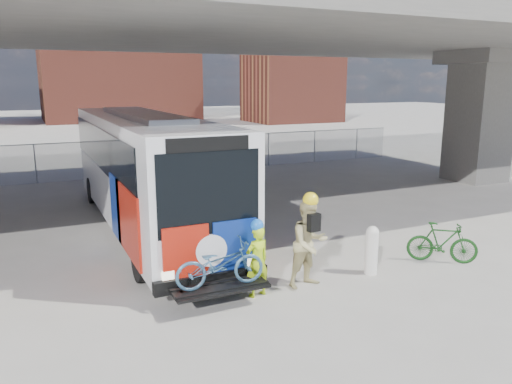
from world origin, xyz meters
TOP-DOWN VIEW (x-y plane):
  - ground at (0.00, 0.00)m, footprint 160.00×160.00m
  - bus at (-2.00, 2.71)m, footprint 2.67×12.94m
  - overpass at (0.00, 4.00)m, footprint 40.00×16.00m
  - chainlink_fence at (0.00, 12.00)m, footprint 30.00×0.06m
  - brick_buildings at (1.23, 48.23)m, footprint 54.00×22.00m
  - smokestack at (14.00, 55.00)m, footprint 2.20×2.20m
  - bollard at (2.03, -3.60)m, footprint 0.32×0.32m
  - cyclist_hivis at (-1.05, -3.60)m, footprint 0.65×0.49m
  - cyclist_tan at (0.27, -3.60)m, footprint 1.08×0.89m
  - bike_parked at (4.20, -3.73)m, footprint 1.68×1.49m

SIDE VIEW (x-z plane):
  - ground at x=0.00m, z-range 0.00..0.00m
  - bike_parked at x=4.20m, z-range 0.00..1.06m
  - bollard at x=2.03m, z-range 0.04..1.25m
  - cyclist_hivis at x=-1.05m, z-range -0.03..1.71m
  - cyclist_tan at x=0.27m, z-range -0.06..2.14m
  - chainlink_fence at x=0.00m, z-range -13.58..16.42m
  - bus at x=-2.00m, z-range 0.26..3.95m
  - brick_buildings at x=1.23m, z-range -0.58..11.42m
  - overpass at x=0.00m, z-range 2.57..10.52m
  - smokestack at x=14.00m, z-range 0.00..25.00m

